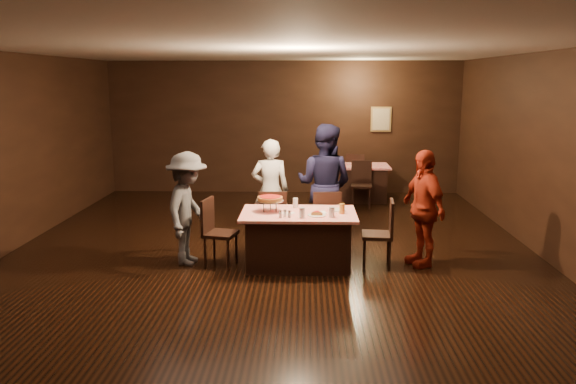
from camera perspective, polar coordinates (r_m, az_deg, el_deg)
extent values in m
plane|color=black|center=(8.29, -1.73, -6.84)|extent=(10.00, 10.00, 0.00)
cube|color=silver|center=(7.88, -1.87, 14.35)|extent=(8.00, 10.00, 0.04)
cube|color=black|center=(12.91, -0.41, 6.55)|extent=(8.00, 0.04, 3.00)
cube|color=black|center=(3.10, -7.63, -9.42)|extent=(8.00, 0.04, 3.00)
cube|color=black|center=(8.67, 25.66, 3.03)|extent=(0.04, 10.00, 3.00)
cube|color=tan|center=(12.97, 9.42, 7.31)|extent=(0.46, 0.03, 0.56)
cube|color=beige|center=(12.94, 9.44, 7.30)|extent=(0.38, 0.01, 0.48)
cube|color=red|center=(7.92, 1.07, -4.81)|extent=(1.60, 1.00, 0.77)
cube|color=red|center=(12.26, 7.14, 0.94)|extent=(1.30, 0.90, 0.77)
cube|color=black|center=(8.63, -1.52, -2.82)|extent=(0.43, 0.43, 0.95)
cube|color=black|center=(8.62, 3.80, -2.85)|extent=(0.46, 0.46, 0.95)
cube|color=black|center=(7.98, -6.87, -4.08)|extent=(0.50, 0.50, 0.95)
cube|color=black|center=(7.95, 9.04, -4.19)|extent=(0.46, 0.46, 0.95)
cube|color=black|center=(11.56, 7.47, 0.75)|extent=(0.45, 0.45, 0.95)
cube|color=black|center=(12.83, 6.91, 1.82)|extent=(0.50, 0.50, 0.95)
imported|color=silver|center=(9.04, -1.81, 0.16)|extent=(0.64, 0.46, 1.66)
imported|color=black|center=(8.90, 3.72, 0.79)|extent=(1.14, 1.02, 1.91)
imported|color=#4C4C51|center=(8.04, -10.16, -1.66)|extent=(0.72, 1.10, 1.60)
imported|color=maroon|center=(8.07, 13.55, -1.60)|extent=(0.70, 1.04, 1.65)
cylinder|color=black|center=(7.96, -1.78, -1.30)|extent=(0.01, 0.01, 0.15)
cylinder|color=black|center=(7.82, -2.48, -1.53)|extent=(0.01, 0.01, 0.15)
cylinder|color=black|center=(7.81, -1.22, -1.54)|extent=(0.01, 0.01, 0.15)
cylinder|color=silver|center=(7.85, -1.83, -0.89)|extent=(0.38, 0.38, 0.01)
cylinder|color=#B27233|center=(7.84, -1.83, -0.67)|extent=(0.35, 0.35, 0.05)
cylinder|color=#A5140C|center=(7.83, -1.83, -0.47)|extent=(0.30, 0.30, 0.01)
cylinder|color=white|center=(7.64, 2.94, -2.37)|extent=(0.25, 0.25, 0.01)
cylinder|color=#B27233|center=(7.63, 2.94, -2.17)|extent=(0.18, 0.18, 0.04)
cylinder|color=#A5140C|center=(7.63, 2.94, -2.00)|extent=(0.14, 0.14, 0.01)
cylinder|color=white|center=(7.97, 5.05, -1.81)|extent=(0.25, 0.25, 0.01)
cylinder|color=silver|center=(7.51, 1.44, -2.11)|extent=(0.08, 0.08, 0.14)
cylinder|color=silver|center=(7.56, 4.47, -2.04)|extent=(0.08, 0.08, 0.14)
cylinder|color=#BF7F26|center=(7.77, 5.51, -1.70)|extent=(0.08, 0.08, 0.14)
cylinder|color=silver|center=(8.09, 0.76, -1.12)|extent=(0.08, 0.08, 0.14)
cylinder|color=silver|center=(7.57, -0.31, -2.23)|extent=(0.04, 0.04, 0.08)
cylinder|color=silver|center=(7.56, -0.31, -1.90)|extent=(0.05, 0.05, 0.02)
cylinder|color=silver|center=(7.52, 0.14, -2.33)|extent=(0.04, 0.04, 0.08)
cylinder|color=silver|center=(7.51, 0.14, -1.99)|extent=(0.05, 0.05, 0.02)
cylinder|color=silver|center=(7.52, -0.78, -2.32)|extent=(0.04, 0.04, 0.08)
cylinder|color=silver|center=(7.51, -0.78, -1.99)|extent=(0.05, 0.05, 0.02)
cube|color=white|center=(7.82, 3.28, -2.09)|extent=(0.19, 0.19, 0.01)
cube|color=white|center=(7.77, -0.03, -2.15)|extent=(0.21, 0.21, 0.01)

